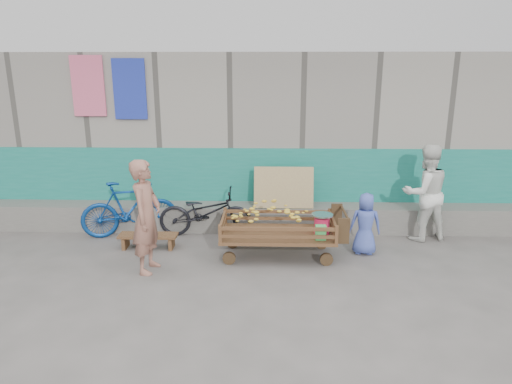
{
  "coord_description": "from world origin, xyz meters",
  "views": [
    {
      "loc": [
        0.04,
        -5.2,
        2.77
      ],
      "look_at": [
        -0.14,
        1.2,
        1.0
      ],
      "focal_mm": 32.0,
      "sensor_mm": 36.0,
      "label": 1
    }
  ],
  "objects_px": {
    "bench": "(148,238)",
    "woman": "(425,193)",
    "vendor_man": "(146,217)",
    "bicycle_dark": "(205,213)",
    "banana_cart": "(276,223)",
    "child": "(365,224)",
    "bicycle_blue": "(130,209)"
  },
  "relations": [
    {
      "from": "bench",
      "to": "woman",
      "type": "height_order",
      "value": "woman"
    },
    {
      "from": "vendor_man",
      "to": "bicycle_dark",
      "type": "height_order",
      "value": "vendor_man"
    },
    {
      "from": "banana_cart",
      "to": "bench",
      "type": "relative_size",
      "value": 2.02
    },
    {
      "from": "bicycle_dark",
      "to": "woman",
      "type": "bearing_deg",
      "value": -91.54
    },
    {
      "from": "woman",
      "to": "child",
      "type": "height_order",
      "value": "woman"
    },
    {
      "from": "banana_cart",
      "to": "woman",
      "type": "xyz_separation_m",
      "value": [
        2.43,
        0.8,
        0.26
      ]
    },
    {
      "from": "bench",
      "to": "bicycle_dark",
      "type": "xyz_separation_m",
      "value": [
        0.83,
        0.57,
        0.24
      ]
    },
    {
      "from": "banana_cart",
      "to": "bench",
      "type": "xyz_separation_m",
      "value": [
        -1.99,
        0.27,
        -0.36
      ]
    },
    {
      "from": "vendor_man",
      "to": "bicycle_dark",
      "type": "xyz_separation_m",
      "value": [
        0.61,
        1.38,
        -0.39
      ]
    },
    {
      "from": "banana_cart",
      "to": "bicycle_blue",
      "type": "height_order",
      "value": "bicycle_blue"
    },
    {
      "from": "bench",
      "to": "child",
      "type": "xyz_separation_m",
      "value": [
        3.35,
        -0.11,
        0.31
      ]
    },
    {
      "from": "banana_cart",
      "to": "bicycle_blue",
      "type": "xyz_separation_m",
      "value": [
        -2.43,
        0.81,
        -0.06
      ]
    },
    {
      "from": "bench",
      "to": "woman",
      "type": "xyz_separation_m",
      "value": [
        4.42,
        0.53,
        0.62
      ]
    },
    {
      "from": "bicycle_dark",
      "to": "bench",
      "type": "bearing_deg",
      "value": 123.77
    },
    {
      "from": "child",
      "to": "bicycle_dark",
      "type": "bearing_deg",
      "value": -8.96
    },
    {
      "from": "vendor_man",
      "to": "bicycle_blue",
      "type": "xyz_separation_m",
      "value": [
        -0.66,
        1.35,
        -0.32
      ]
    },
    {
      "from": "bench",
      "to": "bicycle_blue",
      "type": "distance_m",
      "value": 0.76
    },
    {
      "from": "bench",
      "to": "bicycle_dark",
      "type": "bearing_deg",
      "value": 34.64
    },
    {
      "from": "banana_cart",
      "to": "bench",
      "type": "height_order",
      "value": "banana_cart"
    },
    {
      "from": "bicycle_dark",
      "to": "vendor_man",
      "type": "bearing_deg",
      "value": 155.23
    },
    {
      "from": "banana_cart",
      "to": "woman",
      "type": "relative_size",
      "value": 1.16
    },
    {
      "from": "bench",
      "to": "vendor_man",
      "type": "relative_size",
      "value": 0.58
    },
    {
      "from": "child",
      "to": "bicycle_dark",
      "type": "height_order",
      "value": "child"
    },
    {
      "from": "bicycle_blue",
      "to": "banana_cart",
      "type": "bearing_deg",
      "value": -125.65
    },
    {
      "from": "bicycle_dark",
      "to": "bicycle_blue",
      "type": "bearing_deg",
      "value": 90.44
    },
    {
      "from": "banana_cart",
      "to": "bicycle_dark",
      "type": "relative_size",
      "value": 1.19
    },
    {
      "from": "bench",
      "to": "bicycle_blue",
      "type": "relative_size",
      "value": 0.58
    },
    {
      "from": "banana_cart",
      "to": "child",
      "type": "height_order",
      "value": "child"
    },
    {
      "from": "banana_cart",
      "to": "vendor_man",
      "type": "distance_m",
      "value": 1.87
    },
    {
      "from": "vendor_man",
      "to": "child",
      "type": "xyz_separation_m",
      "value": [
        3.13,
        0.69,
        -0.32
      ]
    },
    {
      "from": "banana_cart",
      "to": "bicycle_dark",
      "type": "distance_m",
      "value": 1.44
    },
    {
      "from": "bench",
      "to": "child",
      "type": "relative_size",
      "value": 0.96
    }
  ]
}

